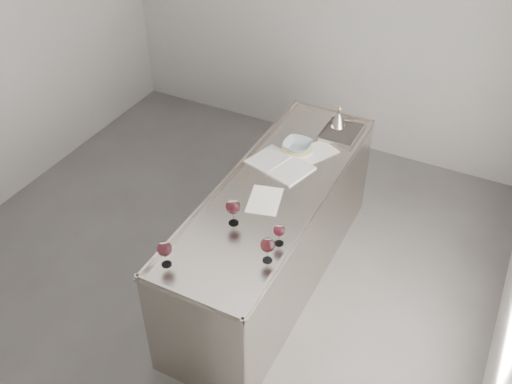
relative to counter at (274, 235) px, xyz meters
The scene contains 12 objects.
room_shell 1.10m from the counter, 148.97° to the right, with size 4.54×5.04×2.84m.
counter is the anchor object (origin of this frame).
wine_glass_left 1.21m from the counter, 105.23° to the right, with size 0.09×0.09×0.19m.
wine_glass_middle 0.78m from the counter, 100.44° to the right, with size 0.10×0.10×0.20m.
wine_glass_right 0.95m from the counter, 68.27° to the right, with size 0.09×0.09×0.18m.
wine_glass_small 0.82m from the counter, 62.03° to the right, with size 0.08×0.08×0.16m.
notebook 0.56m from the counter, 107.73° to the left, with size 0.54×0.44×0.02m.
loose_paper_top 0.50m from the counter, 92.30° to the right, with size 0.22×0.32×0.00m, color white.
loose_paper_under 0.74m from the counter, 80.67° to the left, with size 0.23×0.32×0.00m, color white.
trivet 0.71m from the counter, 95.69° to the left, with size 0.25×0.25×0.02m, color beige.
ceramic_bowl 0.74m from the counter, 95.69° to the left, with size 0.23×0.23×0.06m, color #95A7AD.
wine_funnel 1.16m from the counter, 83.99° to the left, with size 0.14×0.14×0.20m.
Camera 1 is at (1.87, -2.70, 3.54)m, focal length 40.00 mm.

